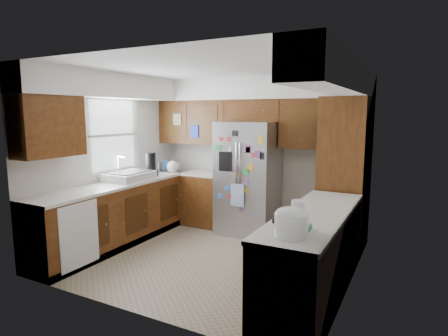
{
  "coord_description": "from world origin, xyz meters",
  "views": [
    {
      "loc": [
        2.4,
        -4.21,
        1.94
      ],
      "look_at": [
        0.01,
        0.35,
        1.18
      ],
      "focal_mm": 30.0,
      "sensor_mm": 36.0,
      "label": 1
    }
  ],
  "objects_px": {
    "fridge": "(248,178)",
    "rice_cooker": "(291,221)",
    "paper_towel": "(298,215)",
    "pantry": "(345,175)"
  },
  "relations": [
    {
      "from": "fridge",
      "to": "rice_cooker",
      "type": "bearing_deg",
      "value": -59.02
    },
    {
      "from": "paper_towel",
      "to": "fridge",
      "type": "bearing_deg",
      "value": 123.03
    },
    {
      "from": "pantry",
      "to": "paper_towel",
      "type": "height_order",
      "value": "pantry"
    },
    {
      "from": "pantry",
      "to": "paper_towel",
      "type": "distance_m",
      "value": 2.25
    },
    {
      "from": "fridge",
      "to": "rice_cooker",
      "type": "relative_size",
      "value": 6.17
    },
    {
      "from": "pantry",
      "to": "fridge",
      "type": "xyz_separation_m",
      "value": [
        -1.5,
        0.05,
        -0.17
      ]
    },
    {
      "from": "fridge",
      "to": "paper_towel",
      "type": "height_order",
      "value": "fridge"
    },
    {
      "from": "fridge",
      "to": "rice_cooker",
      "type": "height_order",
      "value": "fridge"
    },
    {
      "from": "pantry",
      "to": "fridge",
      "type": "relative_size",
      "value": 1.19
    },
    {
      "from": "pantry",
      "to": "paper_towel",
      "type": "relative_size",
      "value": 8.18
    }
  ]
}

